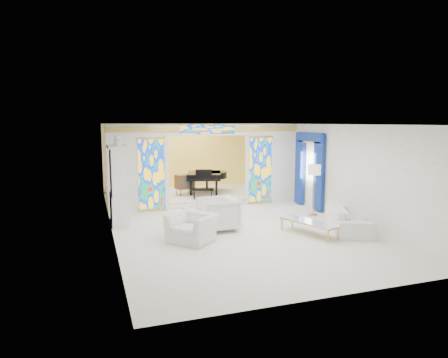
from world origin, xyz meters
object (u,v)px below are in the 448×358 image
object	(u,v)px
armchair_right	(218,214)
tv_console	(185,182)
sofa	(348,218)
armchair_left	(192,228)
grand_piano	(207,176)
china_cabinet	(119,185)
coffee_table	(309,222)

from	to	relation	value
armchair_right	tv_console	xyz separation A→B (m)	(0.15, 4.84, 0.24)
sofa	tv_console	xyz separation A→B (m)	(-3.40, 5.98, 0.36)
armchair_left	grand_piano	bearing A→B (deg)	118.50
grand_piano	tv_console	world-z (taller)	grand_piano
sofa	armchair_right	bearing A→B (deg)	96.64
armchair_right	china_cabinet	bearing A→B (deg)	-127.32
coffee_table	grand_piano	world-z (taller)	grand_piano
armchair_right	grand_piano	bearing A→B (deg)	163.45
armchair_left	sofa	size ratio (longest dim) A/B	0.47
china_cabinet	armchair_right	world-z (taller)	china_cabinet
armchair_right	tv_console	distance (m)	4.85
armchair_left	coffee_table	xyz separation A→B (m)	(3.19, -0.42, -0.01)
sofa	tv_console	size ratio (longest dim) A/B	2.94
grand_piano	coffee_table	bearing A→B (deg)	-62.71
china_cabinet	coffee_table	world-z (taller)	china_cabinet
china_cabinet	sofa	size ratio (longest dim) A/B	1.14
china_cabinet	armchair_left	world-z (taller)	china_cabinet
sofa	grand_piano	xyz separation A→B (m)	(-2.39, 6.23, 0.52)
grand_piano	tv_console	size ratio (longest dim) A/B	3.30
china_cabinet	grand_piano	distance (m)	5.06
armchair_right	grand_piano	xyz separation A→B (m)	(1.17, 5.10, 0.40)
armchair_left	tv_console	xyz separation A→B (m)	(1.14, 5.68, 0.34)
armchair_left	sofa	bearing A→B (deg)	44.71
armchair_left	grand_piano	world-z (taller)	grand_piano
tv_console	sofa	bearing A→B (deg)	-74.15
coffee_table	tv_console	size ratio (longest dim) A/B	2.24
china_cabinet	armchair_left	size ratio (longest dim) A/B	2.45
armchair_left	sofa	xyz separation A→B (m)	(4.54, -0.29, -0.01)
armchair_right	armchair_left	bearing A→B (deg)	-53.09
china_cabinet	tv_console	world-z (taller)	china_cabinet
coffee_table	tv_console	world-z (taller)	tv_console
armchair_left	china_cabinet	bearing A→B (deg)	170.60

